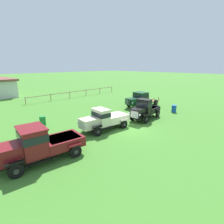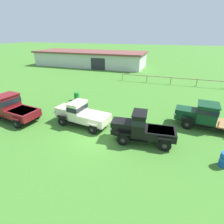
# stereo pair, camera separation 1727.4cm
# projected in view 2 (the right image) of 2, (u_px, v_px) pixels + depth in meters

# --- Properties ---
(ground_plane) EXTENTS (240.00, 240.00, 0.00)m
(ground_plane) POSITION_uv_depth(u_px,v_px,m) (96.00, 137.00, 13.26)
(ground_plane) COLOR #3D7528
(farm_shed) EXTENTS (26.05, 9.26, 3.36)m
(farm_shed) POSITION_uv_depth(u_px,v_px,m) (90.00, 58.00, 41.72)
(farm_shed) COLOR silver
(farm_shed) RESTS_ON ground
(paddock_fence) EXTENTS (18.64, 0.40, 1.16)m
(paddock_fence) POSITION_uv_depth(u_px,v_px,m) (182.00, 80.00, 26.11)
(paddock_fence) COLOR #997F60
(paddock_fence) RESTS_ON ground
(vintage_truck_foreground_near) EXTENTS (5.56, 2.80, 2.27)m
(vintage_truck_foreground_near) POSITION_uv_depth(u_px,v_px,m) (10.00, 107.00, 15.66)
(vintage_truck_foreground_near) COLOR black
(vintage_truck_foreground_near) RESTS_ON ground
(vintage_truck_second_in_line) EXTENTS (5.01, 2.47, 2.03)m
(vintage_truck_second_in_line) POSITION_uv_depth(u_px,v_px,m) (81.00, 114.00, 14.68)
(vintage_truck_second_in_line) COLOR black
(vintage_truck_second_in_line) RESTS_ON ground
(vintage_truck_midrow_center) EXTENTS (4.68, 2.15, 2.28)m
(vintage_truck_midrow_center) POSITION_uv_depth(u_px,v_px,m) (141.00, 128.00, 12.31)
(vintage_truck_midrow_center) COLOR black
(vintage_truck_midrow_center) RESTS_ON ground
(vintage_truck_far_side) EXTENTS (5.77, 2.54, 2.09)m
(vintage_truck_far_side) POSITION_uv_depth(u_px,v_px,m) (204.00, 114.00, 14.28)
(vintage_truck_far_side) COLOR black
(vintage_truck_far_side) RESTS_ON ground
(oil_drum_near_fence) EXTENTS (0.61, 0.61, 0.94)m
(oil_drum_near_fence) POSITION_uv_depth(u_px,v_px,m) (77.00, 96.00, 20.38)
(oil_drum_near_fence) COLOR #1E7F33
(oil_drum_near_fence) RESTS_ON ground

